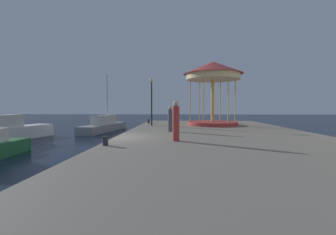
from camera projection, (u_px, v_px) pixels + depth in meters
ground_plane at (115, 151)px, 12.38m from camera, size 120.00×120.00×0.00m
quay_dock at (226, 145)px, 12.08m from camera, size 12.08×29.14×0.80m
sailboat_grey at (104, 125)px, 22.56m from camera, size 2.79×7.58×5.76m
motorboat_white at (13, 131)px, 16.64m from camera, size 2.82×5.93×1.88m
carousel at (213, 77)px, 20.25m from camera, size 5.33×5.33×5.72m
lamp_post_mid_promenade at (152, 93)px, 19.42m from camera, size 0.36×0.36×4.15m
bollard_center at (105, 141)px, 9.66m from camera, size 0.24×0.24×0.40m
bollard_north at (149, 121)px, 22.63m from camera, size 0.24×0.24×0.40m
person_by_the_water at (176, 122)px, 10.89m from camera, size 0.34×0.34×1.93m
person_mid_promenade at (170, 120)px, 15.06m from camera, size 0.34×0.34×1.72m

